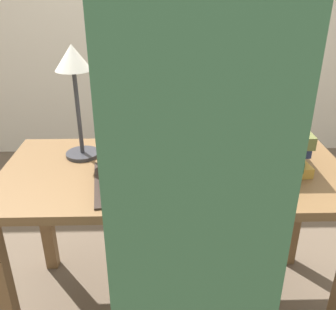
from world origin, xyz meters
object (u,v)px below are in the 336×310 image
at_px(book_stack_tall, 277,145).
at_px(book_standing_upright, 230,138).
at_px(coffee_mug, 221,155).
at_px(open_book, 164,173).
at_px(reading_lamp, 74,74).
at_px(person_reader, 191,280).

relative_size(book_stack_tall, book_standing_upright, 1.44).
distance_m(book_stack_tall, coffee_mug, 0.23).
bearing_deg(open_book, coffee_mug, 17.09).
distance_m(reading_lamp, person_reader, 0.97).
bearing_deg(book_stack_tall, reading_lamp, 172.35).
distance_m(book_standing_upright, reading_lamp, 0.68).
distance_m(book_stack_tall, book_standing_upright, 0.20).
xyz_separation_m(book_standing_upright, reading_lamp, (-0.63, 0.08, 0.25)).
height_order(book_stack_tall, coffee_mug, book_stack_tall).
bearing_deg(open_book, book_stack_tall, 5.24).
xyz_separation_m(book_stack_tall, book_standing_upright, (-0.19, 0.03, 0.02)).
bearing_deg(person_reader, reading_lamp, -63.44).
relative_size(book_stack_tall, reading_lamp, 0.67).
relative_size(book_standing_upright, coffee_mug, 2.25).
relative_size(book_stack_tall, person_reader, 0.20).
xyz_separation_m(book_stack_tall, person_reader, (-0.41, -0.71, -0.03)).
distance_m(open_book, person_reader, 0.60).
height_order(reading_lamp, person_reader, person_reader).
distance_m(book_stack_tall, reading_lamp, 0.87).
xyz_separation_m(book_standing_upright, person_reader, (-0.22, -0.74, -0.06)).
xyz_separation_m(open_book, coffee_mug, (0.24, 0.11, 0.02)).
relative_size(book_standing_upright, person_reader, 0.14).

